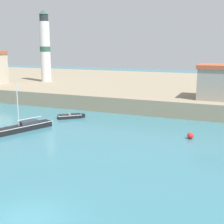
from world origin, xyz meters
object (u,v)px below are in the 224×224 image
(dinghy_black_0, at_px, (70,116))
(lighthouse, at_px, (45,47))
(sailboat_black_2, at_px, (23,127))
(mooring_buoy, at_px, (190,136))

(dinghy_black_0, relative_size, lighthouse, 0.24)
(sailboat_black_2, height_order, mooring_buoy, sailboat_black_2)
(mooring_buoy, height_order, lighthouse, lighthouse)
(dinghy_black_0, xyz_separation_m, sailboat_black_2, (-1.61, -6.78, 0.14))
(dinghy_black_0, distance_m, lighthouse, 23.63)
(sailboat_black_2, xyz_separation_m, lighthouse, (-13.11, 23.50, 7.76))
(dinghy_black_0, xyz_separation_m, mooring_buoy, (14.64, -3.03, 0.05))
(sailboat_black_2, bearing_deg, mooring_buoy, 13.01)
(dinghy_black_0, distance_m, sailboat_black_2, 6.97)
(dinghy_black_0, relative_size, mooring_buoy, 5.01)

